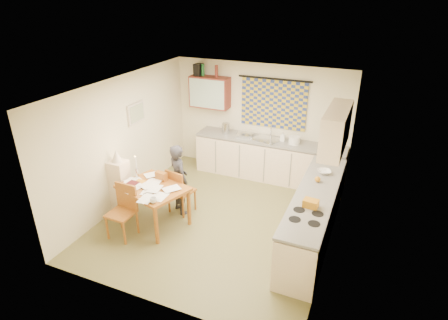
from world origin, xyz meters
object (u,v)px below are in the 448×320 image
at_px(shelf_stand, 120,186).
at_px(dining_table, 154,205).
at_px(person, 179,179).
at_px(chair_far, 181,198).
at_px(counter_back, 268,159).
at_px(stove, 303,243).
at_px(counter_right, 314,216).

bearing_deg(shelf_stand, dining_table, -7.59).
xyz_separation_m(dining_table, person, (0.23, 0.53, 0.31)).
relative_size(dining_table, chair_far, 1.49).
relative_size(counter_back, person, 2.40).
distance_m(dining_table, chair_far, 0.60).
distance_m(counter_back, person, 2.32).
height_order(stove, shelf_stand, shelf_stand).
height_order(counter_right, chair_far, counter_right).
relative_size(counter_right, person, 2.14).
bearing_deg(chair_far, counter_right, -165.21).
distance_m(chair_far, person, 0.41).
relative_size(person, shelf_stand, 1.31).
relative_size(counter_back, dining_table, 2.43).
bearing_deg(counter_back, shelf_stand, -131.72).
bearing_deg(person, counter_right, -142.29).
height_order(stove, chair_far, stove).
bearing_deg(dining_table, shelf_stand, -169.33).
distance_m(counter_right, stove, 0.79).
bearing_deg(person, counter_back, -84.36).
bearing_deg(dining_table, chair_far, 81.92).
bearing_deg(chair_far, counter_back, -106.61).
height_order(counter_back, stove, counter_back).
xyz_separation_m(counter_right, person, (-2.51, -0.12, 0.24)).
xyz_separation_m(counter_back, stove, (1.37, -2.68, 0.00)).
distance_m(counter_right, dining_table, 2.81).
height_order(dining_table, chair_far, chair_far).
xyz_separation_m(stove, person, (-2.51, 0.67, 0.23)).
height_order(stove, dining_table, stove).
distance_m(counter_right, person, 2.52).
bearing_deg(shelf_stand, chair_far, 21.42).
bearing_deg(shelf_stand, counter_right, 8.62).
xyz_separation_m(stove, shelf_stand, (-3.54, 0.25, 0.07)).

